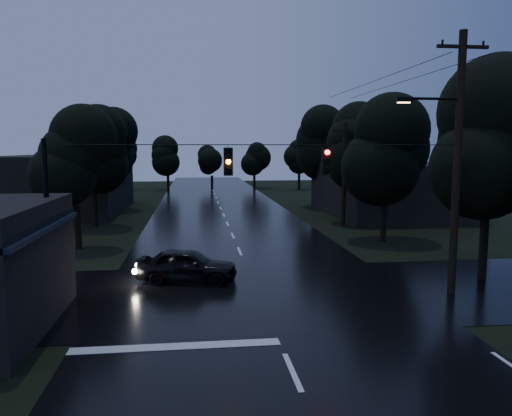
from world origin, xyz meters
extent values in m
cube|color=black|center=(0.00, 30.00, 0.00)|extent=(12.00, 120.00, 0.02)
cube|color=black|center=(0.00, 12.00, 0.00)|extent=(60.00, 9.00, 0.02)
cube|color=black|center=(-7.00, 9.00, 3.20)|extent=(0.30, 7.00, 0.15)
cylinder|color=black|center=(-7.20, 6.00, 1.50)|extent=(0.10, 0.10, 3.00)
cylinder|color=black|center=(-7.20, 12.00, 1.50)|extent=(0.10, 0.10, 3.00)
cube|color=#FFBF66|center=(-7.05, 7.50, 2.50)|extent=(0.06, 1.60, 0.50)
cube|color=#FFBF66|center=(-7.05, 10.20, 2.50)|extent=(0.06, 1.20, 0.50)
cube|color=black|center=(14.00, 34.00, 2.20)|extent=(10.00, 14.00, 4.40)
cube|color=black|center=(-14.00, 40.00, 2.50)|extent=(10.00, 16.00, 5.00)
cylinder|color=black|center=(7.50, 11.00, 5.00)|extent=(0.30, 0.30, 10.00)
cube|color=black|center=(7.50, 11.00, 9.40)|extent=(2.00, 0.12, 0.12)
cylinder|color=black|center=(6.40, 11.00, 7.50)|extent=(2.20, 0.10, 0.10)
cube|color=black|center=(5.30, 11.00, 7.45)|extent=(0.60, 0.25, 0.18)
cube|color=#FFB266|center=(5.30, 11.00, 7.35)|extent=(0.45, 0.18, 0.03)
cylinder|color=black|center=(8.30, 28.00, 3.75)|extent=(0.30, 0.30, 7.50)
cube|color=black|center=(8.30, 28.00, 6.90)|extent=(2.00, 0.12, 0.12)
cylinder|color=black|center=(-7.50, 11.00, 3.00)|extent=(0.18, 0.18, 6.00)
cylinder|color=black|center=(0.00, 11.00, 5.80)|extent=(15.00, 0.03, 0.03)
cube|color=black|center=(-1.20, 11.00, 5.20)|extent=(0.32, 0.25, 1.00)
sphere|color=orange|center=(-1.20, 10.85, 5.20)|extent=(0.18, 0.18, 0.18)
cube|color=black|center=(2.40, 11.00, 5.20)|extent=(0.32, 0.25, 1.00)
sphere|color=#FF0C07|center=(2.40, 10.85, 5.20)|extent=(0.18, 0.18, 0.18)
cylinder|color=black|center=(10.00, 13.00, 1.40)|extent=(0.36, 0.36, 2.80)
sphere|color=black|center=(10.00, 13.00, 4.80)|extent=(4.48, 4.48, 4.48)
sphere|color=black|center=(10.00, 13.00, 6.00)|extent=(4.48, 4.48, 4.48)
sphere|color=black|center=(10.00, 13.00, 7.20)|extent=(4.48, 4.48, 4.48)
cylinder|color=black|center=(-9.00, 22.00, 1.22)|extent=(0.36, 0.36, 2.45)
sphere|color=black|center=(-9.00, 22.00, 4.20)|extent=(3.92, 3.92, 3.92)
sphere|color=black|center=(-9.00, 22.00, 5.25)|extent=(3.92, 3.92, 3.92)
sphere|color=black|center=(-9.00, 22.00, 6.30)|extent=(3.92, 3.92, 3.92)
cylinder|color=black|center=(-9.60, 30.00, 1.31)|extent=(0.36, 0.36, 2.62)
sphere|color=black|center=(-9.60, 30.00, 4.50)|extent=(4.20, 4.20, 4.20)
sphere|color=black|center=(-9.60, 30.00, 5.62)|extent=(4.20, 4.20, 4.20)
sphere|color=black|center=(-9.60, 30.00, 6.75)|extent=(4.20, 4.20, 4.20)
cylinder|color=black|center=(-10.20, 40.00, 1.40)|extent=(0.36, 0.36, 2.80)
sphere|color=black|center=(-10.20, 40.00, 4.80)|extent=(4.48, 4.48, 4.48)
sphere|color=black|center=(-10.20, 40.00, 6.00)|extent=(4.48, 4.48, 4.48)
sphere|color=black|center=(-10.20, 40.00, 7.20)|extent=(4.48, 4.48, 4.48)
cylinder|color=black|center=(9.00, 22.00, 1.31)|extent=(0.36, 0.36, 2.62)
sphere|color=black|center=(9.00, 22.00, 4.50)|extent=(4.20, 4.20, 4.20)
sphere|color=black|center=(9.00, 22.00, 5.62)|extent=(4.20, 4.20, 4.20)
sphere|color=black|center=(9.00, 22.00, 6.75)|extent=(4.20, 4.20, 4.20)
cylinder|color=black|center=(9.60, 30.00, 1.40)|extent=(0.36, 0.36, 2.80)
sphere|color=black|center=(9.60, 30.00, 4.80)|extent=(4.48, 4.48, 4.48)
sphere|color=black|center=(9.60, 30.00, 6.00)|extent=(4.48, 4.48, 4.48)
sphere|color=black|center=(9.60, 30.00, 7.20)|extent=(4.48, 4.48, 4.48)
cylinder|color=black|center=(10.20, 40.00, 1.49)|extent=(0.36, 0.36, 2.97)
sphere|color=black|center=(10.20, 40.00, 5.10)|extent=(4.76, 4.76, 4.76)
sphere|color=black|center=(10.20, 40.00, 6.38)|extent=(4.76, 4.76, 4.76)
sphere|color=black|center=(10.20, 40.00, 7.65)|extent=(4.76, 4.76, 4.76)
imported|color=black|center=(-2.77, 14.10, 0.72)|extent=(4.47, 2.46, 1.44)
camera|label=1|loc=(-2.40, -6.89, 5.68)|focal=35.00mm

